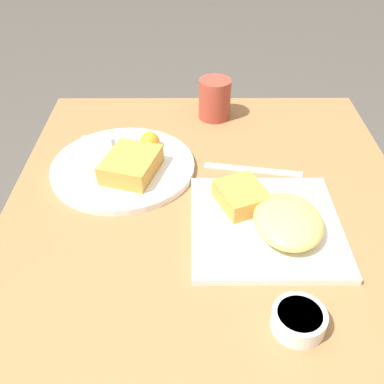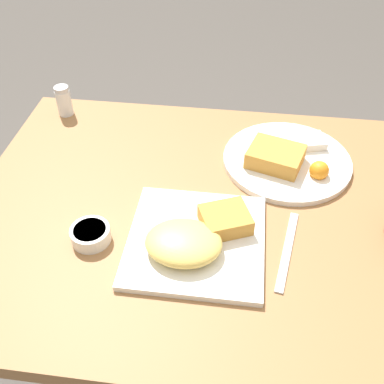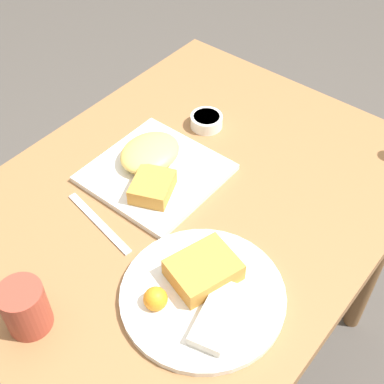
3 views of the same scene
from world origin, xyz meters
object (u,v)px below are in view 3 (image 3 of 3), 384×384
plate_oval_far (202,291)px  butter_knife (99,223)px  coffee_mug (25,308)px  plate_square_near (153,167)px  sauce_ramekin (206,121)px

plate_oval_far → butter_knife: bearing=-90.6°
butter_knife → coffee_mug: (0.24, 0.07, 0.05)m
plate_oval_far → plate_square_near: bearing=-122.8°
coffee_mug → plate_square_near: bearing=-168.8°
plate_square_near → butter_knife: bearing=3.2°
sauce_ramekin → plate_square_near: bearing=3.1°
coffee_mug → sauce_ramekin: bearing=-171.4°
plate_oval_far → sauce_ramekin: plate_oval_far is taller
butter_knife → coffee_mug: 0.25m
plate_square_near → coffee_mug: size_ratio=2.70×
plate_oval_far → butter_knife: plate_oval_far is taller
plate_square_near → butter_knife: 0.18m
plate_square_near → coffee_mug: 0.42m
plate_square_near → sauce_ramekin: (-0.21, -0.01, -0.00)m
sauce_ramekin → coffee_mug: bearing=8.6°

